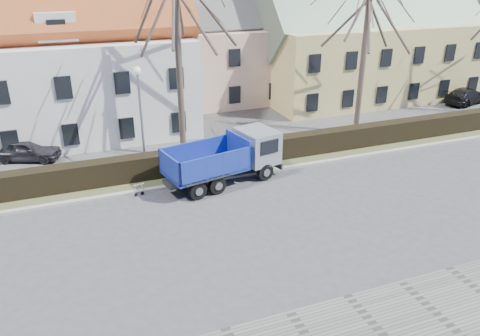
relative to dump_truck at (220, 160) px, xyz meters
name	(u,v)px	position (x,y,z in m)	size (l,w,h in m)	color
ground	(274,216)	(1.18, -4.18, -1.28)	(120.00, 120.00, 0.00)	#414143
curb_far	(238,175)	(1.18, 0.42, -1.22)	(80.00, 0.30, 0.12)	#A3A199
grass_strip	(228,164)	(1.18, 2.02, -1.23)	(80.00, 3.00, 0.10)	#494F2C
hedge	(229,156)	(1.18, 1.82, -0.63)	(60.00, 0.90, 1.30)	black
building_pink	(217,50)	(5.18, 15.82, 2.72)	(10.80, 8.80, 8.00)	beige
building_yellow	(364,44)	(17.18, 12.82, 2.97)	(18.80, 10.80, 8.50)	#D3C174
tree_1	(178,48)	(-0.82, 4.32, 5.04)	(9.20, 9.20, 12.65)	#4A3C33
tree_2	(364,50)	(11.18, 4.32, 4.22)	(8.00, 8.00, 11.00)	#4A3C33
dump_truck	(220,160)	(0.00, 0.00, 0.00)	(6.41, 2.38, 2.56)	navy
streetlight	(142,121)	(-3.35, 2.82, 1.64)	(0.46, 0.46, 5.84)	gray
cart_frame	(135,190)	(-4.41, -0.01, -0.93)	(0.77, 0.44, 0.70)	silver
parked_car_a	(26,150)	(-9.47, 6.93, -0.63)	(1.53, 3.80, 1.30)	#25252B
parked_car_b	(467,96)	(23.53, 7.09, -0.64)	(1.81, 4.45, 1.29)	black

